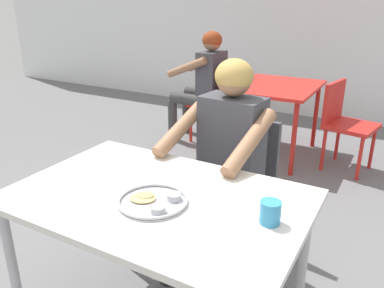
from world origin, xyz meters
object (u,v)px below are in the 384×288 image
at_px(diner_foreground, 222,152).
at_px(chair_red_left, 219,98).
at_px(chair_red_right, 344,119).
at_px(table_foreground, 158,210).
at_px(patron_background, 204,77).
at_px(table_background_red, 275,94).
at_px(chair_foreground, 239,177).
at_px(thali_tray, 154,201).
at_px(drinking_cup, 270,212).

xyz_separation_m(diner_foreground, chair_red_left, (-0.92, 1.88, -0.23)).
xyz_separation_m(diner_foreground, chair_red_right, (0.36, 1.83, -0.25)).
distance_m(table_foreground, patron_background, 2.68).
bearing_deg(diner_foreground, table_background_red, 99.20).
relative_size(chair_red_left, chair_red_right, 1.09).
xyz_separation_m(chair_foreground, diner_foreground, (-0.02, -0.22, 0.24)).
bearing_deg(chair_red_right, thali_tray, -97.99).
xyz_separation_m(table_foreground, thali_tray, (0.03, -0.07, 0.08)).
height_order(chair_red_right, patron_background, patron_background).
bearing_deg(chair_red_left, chair_foreground, -60.65).
bearing_deg(diner_foreground, chair_foreground, 85.56).
relative_size(chair_red_left, patron_background, 0.74).
height_order(table_foreground, drinking_cup, drinking_cup).
distance_m(chair_red_left, chair_red_right, 1.28).
distance_m(drinking_cup, chair_red_left, 2.83).
relative_size(table_foreground, patron_background, 1.03).
bearing_deg(patron_background, diner_foreground, -59.44).
bearing_deg(drinking_cup, thali_tray, -168.43).
height_order(diner_foreground, patron_background, diner_foreground).
height_order(chair_foreground, patron_background, patron_background).
relative_size(thali_tray, chair_foreground, 0.34).
relative_size(diner_foreground, chair_red_right, 1.52).
bearing_deg(chair_red_right, chair_foreground, -102.05).
distance_m(thali_tray, chair_foreground, 0.93).
bearing_deg(drinking_cup, patron_background, 122.64).
height_order(thali_tray, drinking_cup, drinking_cup).
distance_m(diner_foreground, chair_red_right, 1.88).
distance_m(thali_tray, patron_background, 2.75).
bearing_deg(thali_tray, chair_foreground, 89.57).
xyz_separation_m(table_foreground, table_background_red, (-0.28, 2.45, -0.04)).
relative_size(chair_foreground, patron_background, 0.70).
distance_m(thali_tray, table_background_red, 2.54).
distance_m(diner_foreground, chair_red_left, 2.11).
distance_m(chair_red_left, patron_background, 0.28).
bearing_deg(patron_background, thali_tray, -66.34).
relative_size(drinking_cup, diner_foreground, 0.07).
xyz_separation_m(thali_tray, table_background_red, (-0.31, 2.51, -0.12)).
relative_size(chair_red_right, patron_background, 0.67).
relative_size(thali_tray, chair_red_right, 0.35).
bearing_deg(chair_foreground, chair_red_left, 119.35).
bearing_deg(table_background_red, chair_red_right, -1.56).
xyz_separation_m(table_foreground, drinking_cup, (0.48, 0.03, 0.12)).
bearing_deg(diner_foreground, patron_background, 120.56).
bearing_deg(table_foreground, chair_foreground, 87.62).
bearing_deg(chair_red_right, patron_background, 179.23).
xyz_separation_m(diner_foreground, table_background_red, (-0.30, 1.85, -0.10)).
bearing_deg(table_background_red, drinking_cup, -72.58).
height_order(thali_tray, diner_foreground, diner_foreground).
relative_size(diner_foreground, table_background_red, 1.28).
xyz_separation_m(drinking_cup, patron_background, (-1.55, 2.42, -0.07)).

